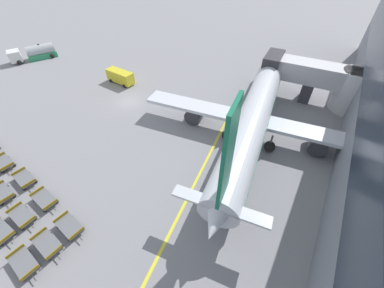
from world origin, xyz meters
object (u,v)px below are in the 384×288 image
(service_van, at_px, (120,77))
(baggage_dolly_row_mid_b_col_b, at_px, (4,163))
(baggage_dolly_row_mid_a_col_d, at_px, (22,216))
(fuel_tanker_primary, at_px, (36,53))
(baggage_dolly_row_near_col_e, at_px, (24,263))
(baggage_dolly_row_mid_a_col_e, at_px, (47,244))
(baggage_dolly_row_mid_b_col_e, at_px, (69,226))
(baggage_dolly_row_mid_b_col_d, at_px, (45,199))
(baggage_dolly_row_mid_b_col_c, at_px, (25,179))
(baggage_dolly_row_near_col_d, at_px, (0,232))
(baggage_dolly_row_mid_a_col_c, at_px, (3,193))
(airplane, at_px, (256,112))

(service_van, height_order, baggage_dolly_row_mid_b_col_b, service_van)
(baggage_dolly_row_mid_a_col_d, xyz_separation_m, baggage_dolly_row_mid_b_col_b, (-8.50, 2.92, 0.00))
(fuel_tanker_primary, xyz_separation_m, baggage_dolly_row_near_col_e, (37.66, -25.89, -0.73))
(fuel_tanker_primary, distance_m, baggage_dolly_row_mid_a_col_e, 44.83)
(baggage_dolly_row_mid_b_col_e, bearing_deg, baggage_dolly_row_mid_b_col_d, 172.17)
(baggage_dolly_row_near_col_e, relative_size, baggage_dolly_row_mid_b_col_c, 1.00)
(fuel_tanker_primary, distance_m, baggage_dolly_row_near_col_d, 41.81)
(fuel_tanker_primary, relative_size, baggage_dolly_row_near_col_d, 2.56)
(baggage_dolly_row_near_col_e, bearing_deg, baggage_dolly_row_near_col_d, 173.33)
(fuel_tanker_primary, distance_m, baggage_dolly_row_mid_a_col_c, 37.13)
(baggage_dolly_row_mid_a_col_c, xyz_separation_m, baggage_dolly_row_mid_a_col_e, (8.76, -0.94, 0.00))
(baggage_dolly_row_mid_a_col_e, bearing_deg, airplane, 68.15)
(baggage_dolly_row_mid_b_col_e, bearing_deg, airplane, 66.87)
(baggage_dolly_row_mid_a_col_d, xyz_separation_m, baggage_dolly_row_mid_b_col_e, (4.74, 1.63, 0.00))
(baggage_dolly_row_near_col_d, bearing_deg, fuel_tanker_primary, 142.64)
(fuel_tanker_primary, xyz_separation_m, baggage_dolly_row_mid_b_col_b, (24.92, -20.54, -0.73))
(airplane, height_order, baggage_dolly_row_mid_b_col_c, airplane)
(airplane, distance_m, baggage_dolly_row_mid_b_col_d, 25.72)
(baggage_dolly_row_near_col_d, bearing_deg, baggage_dolly_row_mid_b_col_d, 85.49)
(service_van, distance_m, baggage_dolly_row_mid_b_col_d, 25.09)
(baggage_dolly_row_mid_b_col_e, bearing_deg, baggage_dolly_row_mid_b_col_b, 174.43)
(airplane, bearing_deg, fuel_tanker_primary, -179.78)
(baggage_dolly_row_near_col_e, relative_size, baggage_dolly_row_mid_a_col_d, 1.01)
(fuel_tanker_primary, height_order, service_van, fuel_tanker_primary)
(baggage_dolly_row_mid_a_col_d, height_order, baggage_dolly_row_mid_b_col_d, same)
(baggage_dolly_row_mid_a_col_c, relative_size, baggage_dolly_row_mid_b_col_d, 1.00)
(fuel_tanker_primary, height_order, baggage_dolly_row_mid_b_col_b, fuel_tanker_primary)
(baggage_dolly_row_near_col_d, bearing_deg, service_van, 111.73)
(baggage_dolly_row_mid_a_col_c, distance_m, baggage_dolly_row_mid_a_col_e, 8.81)
(airplane, xyz_separation_m, baggage_dolly_row_near_col_e, (-9.91, -26.07, -2.82))
(baggage_dolly_row_near_col_d, bearing_deg, baggage_dolly_row_mid_a_col_d, 84.16)
(baggage_dolly_row_mid_b_col_d, bearing_deg, baggage_dolly_row_mid_b_col_b, 175.65)
(fuel_tanker_primary, bearing_deg, baggage_dolly_row_mid_a_col_d, -35.07)
(baggage_dolly_row_mid_a_col_e, bearing_deg, service_van, 121.24)
(baggage_dolly_row_mid_a_col_e, relative_size, baggage_dolly_row_mid_b_col_e, 1.00)
(baggage_dolly_row_mid_b_col_b, bearing_deg, baggage_dolly_row_near_col_e, -22.75)
(baggage_dolly_row_near_col_e, bearing_deg, baggage_dolly_row_mid_b_col_c, 148.15)
(baggage_dolly_row_mid_a_col_c, relative_size, baggage_dolly_row_mid_a_col_d, 1.01)
(baggage_dolly_row_near_col_e, relative_size, baggage_dolly_row_mid_a_col_c, 1.00)
(baggage_dolly_row_mid_a_col_c, bearing_deg, service_van, 105.11)
(baggage_dolly_row_near_col_d, distance_m, baggage_dolly_row_mid_b_col_d, 4.18)
(fuel_tanker_primary, height_order, baggage_dolly_row_mid_b_col_c, fuel_tanker_primary)
(service_van, bearing_deg, baggage_dolly_row_mid_b_col_b, -83.90)
(baggage_dolly_row_mid_b_col_d, bearing_deg, baggage_dolly_row_mid_a_col_d, -93.39)
(service_van, height_order, baggage_dolly_row_mid_b_col_e, service_van)
(baggage_dolly_row_near_col_e, bearing_deg, fuel_tanker_primary, 145.50)
(baggage_dolly_row_mid_b_col_c, bearing_deg, fuel_tanker_primary, 144.78)
(baggage_dolly_row_near_col_d, height_order, baggage_dolly_row_mid_b_col_c, same)
(airplane, relative_size, baggage_dolly_row_near_col_e, 10.41)
(baggage_dolly_row_near_col_d, distance_m, baggage_dolly_row_mid_a_col_e, 4.90)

